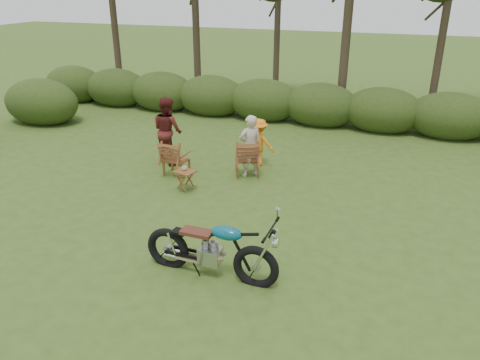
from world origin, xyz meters
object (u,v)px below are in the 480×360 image
(side_table, at_px, (185,181))
(child, at_px, (259,165))
(cup, at_px, (184,168))
(lawn_chair_left, at_px, (177,174))
(lawn_chair_right, at_px, (247,174))
(motorcycle, at_px, (211,274))
(adult_a, at_px, (250,176))
(adult_b, at_px, (170,162))

(side_table, bearing_deg, child, 62.81)
(cup, bearing_deg, lawn_chair_left, 128.83)
(lawn_chair_right, xyz_separation_m, lawn_chair_left, (-1.66, -0.60, 0.00))
(lawn_chair_right, bearing_deg, motorcycle, 79.02)
(motorcycle, xyz_separation_m, adult_a, (-0.76, 4.24, 0.00))
(lawn_chair_left, bearing_deg, adult_a, -161.21)
(motorcycle, height_order, lawn_chair_right, motorcycle)
(lawn_chair_right, bearing_deg, child, -117.94)
(adult_a, bearing_deg, motorcycle, 58.45)
(adult_a, bearing_deg, adult_b, -46.37)
(lawn_chair_right, xyz_separation_m, child, (0.07, 0.75, 0.00))
(motorcycle, height_order, cup, motorcycle)
(side_table, distance_m, cup, 0.29)
(lawn_chair_right, bearing_deg, cup, 29.55)
(lawn_chair_right, xyz_separation_m, cup, (-1.06, -1.35, 0.53))
(adult_a, distance_m, child, 0.81)
(adult_a, bearing_deg, side_table, 8.07)
(side_table, relative_size, child, 0.38)
(lawn_chair_left, bearing_deg, adult_b, -49.35)
(side_table, distance_m, adult_b, 1.97)
(lawn_chair_left, distance_m, child, 2.20)
(motorcycle, height_order, adult_b, adult_b)
(lawn_chair_right, distance_m, adult_b, 2.25)
(lawn_chair_left, relative_size, side_table, 1.90)
(side_table, height_order, adult_b, adult_b)
(side_table, relative_size, cup, 3.91)
(side_table, bearing_deg, cup, 123.34)
(motorcycle, distance_m, lawn_chair_left, 4.47)
(lawn_chair_left, relative_size, adult_a, 0.59)
(motorcycle, bearing_deg, side_table, 123.80)
(motorcycle, xyz_separation_m, adult_b, (-3.11, 4.43, 0.00))
(lawn_chair_left, relative_size, child, 0.73)
(cup, height_order, adult_b, adult_b)
(motorcycle, height_order, adult_a, adult_a)
(motorcycle, relative_size, child, 1.77)
(motorcycle, height_order, side_table, motorcycle)
(cup, height_order, adult_a, adult_a)
(adult_b, height_order, child, adult_b)
(lawn_chair_left, xyz_separation_m, side_table, (0.63, -0.79, 0.24))
(cup, bearing_deg, lawn_chair_right, 51.88)
(adult_a, xyz_separation_m, child, (-0.02, 0.81, 0.00))
(cup, relative_size, child, 0.10)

